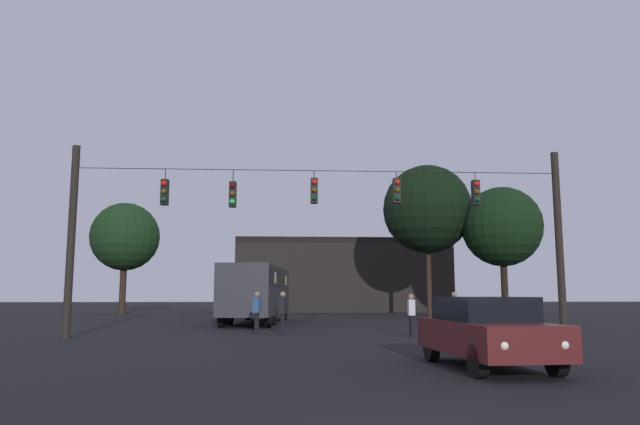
{
  "coord_description": "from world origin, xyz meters",
  "views": [
    {
      "loc": [
        -1.31,
        -6.48,
        1.59
      ],
      "look_at": [
        -0.06,
        14.92,
        4.54
      ],
      "focal_mm": 33.13,
      "sensor_mm": 36.0,
      "label": 1
    }
  ],
  "objects_px": {
    "tree_right_far": "(125,237)",
    "pedestrian_near_bus": "(257,310)",
    "pedestrian_crossing_left": "(283,310)",
    "pedestrian_crossing_right": "(455,310)",
    "tree_behind_building": "(502,227)",
    "car_near_right": "(486,331)",
    "pedestrian_crossing_center": "(411,313)",
    "tree_left_silhouette": "(427,209)",
    "city_bus": "(258,288)"
  },
  "relations": [
    {
      "from": "pedestrian_crossing_center",
      "to": "pedestrian_crossing_right",
      "type": "bearing_deg",
      "value": 32.82
    },
    {
      "from": "tree_left_silhouette",
      "to": "tree_right_far",
      "type": "height_order",
      "value": "tree_left_silhouette"
    },
    {
      "from": "pedestrian_crossing_left",
      "to": "pedestrian_near_bus",
      "type": "height_order",
      "value": "pedestrian_near_bus"
    },
    {
      "from": "tree_behind_building",
      "to": "tree_right_far",
      "type": "relative_size",
      "value": 1.0
    },
    {
      "from": "car_near_right",
      "to": "tree_behind_building",
      "type": "height_order",
      "value": "tree_behind_building"
    },
    {
      "from": "city_bus",
      "to": "car_near_right",
      "type": "bearing_deg",
      "value": -73.59
    },
    {
      "from": "pedestrian_crossing_left",
      "to": "tree_right_far",
      "type": "height_order",
      "value": "tree_right_far"
    },
    {
      "from": "tree_right_far",
      "to": "pedestrian_near_bus",
      "type": "bearing_deg",
      "value": -63.53
    },
    {
      "from": "tree_left_silhouette",
      "to": "pedestrian_crossing_right",
      "type": "bearing_deg",
      "value": -100.58
    },
    {
      "from": "city_bus",
      "to": "tree_right_far",
      "type": "bearing_deg",
      "value": 127.28
    },
    {
      "from": "car_near_right",
      "to": "tree_left_silhouette",
      "type": "distance_m",
      "value": 29.45
    },
    {
      "from": "pedestrian_crossing_left",
      "to": "tree_left_silhouette",
      "type": "height_order",
      "value": "tree_left_silhouette"
    },
    {
      "from": "pedestrian_crossing_center",
      "to": "pedestrian_near_bus",
      "type": "height_order",
      "value": "pedestrian_near_bus"
    },
    {
      "from": "car_near_right",
      "to": "pedestrian_near_bus",
      "type": "height_order",
      "value": "pedestrian_near_bus"
    },
    {
      "from": "pedestrian_crossing_left",
      "to": "tree_behind_building",
      "type": "relative_size",
      "value": 0.19
    },
    {
      "from": "pedestrian_crossing_left",
      "to": "tree_behind_building",
      "type": "distance_m",
      "value": 22.17
    },
    {
      "from": "pedestrian_near_bus",
      "to": "tree_left_silhouette",
      "type": "bearing_deg",
      "value": 56.4
    },
    {
      "from": "pedestrian_crossing_right",
      "to": "pedestrian_near_bus",
      "type": "xyz_separation_m",
      "value": [
        -7.88,
        0.66,
        0.01
      ]
    },
    {
      "from": "tree_left_silhouette",
      "to": "pedestrian_crossing_center",
      "type": "bearing_deg",
      "value": -105.75
    },
    {
      "from": "pedestrian_crossing_right",
      "to": "tree_left_silhouette",
      "type": "distance_m",
      "value": 18.91
    },
    {
      "from": "pedestrian_crossing_left",
      "to": "tree_right_far",
      "type": "bearing_deg",
      "value": 117.53
    },
    {
      "from": "city_bus",
      "to": "pedestrian_crossing_center",
      "type": "distance_m",
      "value": 12.28
    },
    {
      "from": "pedestrian_crossing_right",
      "to": "pedestrian_near_bus",
      "type": "height_order",
      "value": "pedestrian_near_bus"
    },
    {
      "from": "tree_behind_building",
      "to": "car_near_right",
      "type": "bearing_deg",
      "value": -111.47
    },
    {
      "from": "car_near_right",
      "to": "tree_right_far",
      "type": "distance_m",
      "value": 39.0
    },
    {
      "from": "city_bus",
      "to": "pedestrian_near_bus",
      "type": "bearing_deg",
      "value": -87.44
    },
    {
      "from": "city_bus",
      "to": "pedestrian_crossing_left",
      "type": "height_order",
      "value": "city_bus"
    },
    {
      "from": "pedestrian_crossing_right",
      "to": "pedestrian_near_bus",
      "type": "relative_size",
      "value": 0.99
    },
    {
      "from": "pedestrian_crossing_center",
      "to": "pedestrian_crossing_right",
      "type": "relative_size",
      "value": 0.95
    },
    {
      "from": "pedestrian_near_bus",
      "to": "pedestrian_crossing_center",
      "type": "bearing_deg",
      "value": -18.59
    },
    {
      "from": "tree_right_far",
      "to": "pedestrian_crossing_right",
      "type": "bearing_deg",
      "value": -50.88
    },
    {
      "from": "city_bus",
      "to": "pedestrian_crossing_left",
      "type": "xyz_separation_m",
      "value": [
        1.42,
        -9.51,
        -0.93
      ]
    },
    {
      "from": "pedestrian_near_bus",
      "to": "tree_left_silhouette",
      "type": "height_order",
      "value": "tree_left_silhouette"
    },
    {
      "from": "tree_left_silhouette",
      "to": "tree_behind_building",
      "type": "relative_size",
      "value": 1.21
    },
    {
      "from": "car_near_right",
      "to": "pedestrian_crossing_center",
      "type": "relative_size",
      "value": 2.81
    },
    {
      "from": "pedestrian_crossing_left",
      "to": "pedestrian_near_bus",
      "type": "xyz_separation_m",
      "value": [
        -1.04,
        0.95,
        0.0
      ]
    },
    {
      "from": "tree_left_silhouette",
      "to": "tree_right_far",
      "type": "relative_size",
      "value": 1.22
    },
    {
      "from": "tree_left_silhouette",
      "to": "tree_behind_building",
      "type": "bearing_deg",
      "value": -22.85
    },
    {
      "from": "pedestrian_crossing_left",
      "to": "tree_left_silhouette",
      "type": "bearing_deg",
      "value": 60.31
    },
    {
      "from": "tree_left_silhouette",
      "to": "city_bus",
      "type": "bearing_deg",
      "value": -144.57
    },
    {
      "from": "car_near_right",
      "to": "pedestrian_crossing_center",
      "type": "height_order",
      "value": "pedestrian_crossing_center"
    },
    {
      "from": "pedestrian_crossing_right",
      "to": "city_bus",
      "type": "bearing_deg",
      "value": 131.86
    },
    {
      "from": "pedestrian_near_bus",
      "to": "tree_left_silhouette",
      "type": "xyz_separation_m",
      "value": [
        11.14,
        16.76,
        6.57
      ]
    },
    {
      "from": "pedestrian_crossing_left",
      "to": "pedestrian_crossing_right",
      "type": "xyz_separation_m",
      "value": [
        6.85,
        0.29,
        -0.01
      ]
    },
    {
      "from": "pedestrian_crossing_center",
      "to": "pedestrian_crossing_right",
      "type": "height_order",
      "value": "pedestrian_crossing_right"
    },
    {
      "from": "pedestrian_crossing_center",
      "to": "tree_left_silhouette",
      "type": "bearing_deg",
      "value": 74.25
    },
    {
      "from": "pedestrian_crossing_center",
      "to": "pedestrian_near_bus",
      "type": "relative_size",
      "value": 0.94
    },
    {
      "from": "pedestrian_crossing_right",
      "to": "tree_left_silhouette",
      "type": "xyz_separation_m",
      "value": [
        3.25,
        17.42,
        6.58
      ]
    },
    {
      "from": "car_near_right",
      "to": "pedestrian_crossing_left",
      "type": "distance_m",
      "value": 11.31
    },
    {
      "from": "pedestrian_crossing_left",
      "to": "pedestrian_crossing_right",
      "type": "height_order",
      "value": "pedestrian_crossing_left"
    }
  ]
}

